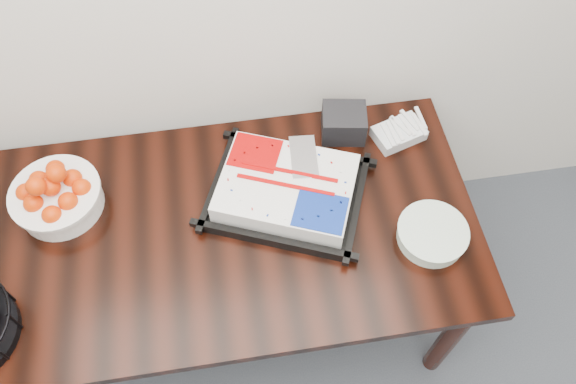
{
  "coord_description": "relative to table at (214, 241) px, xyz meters",
  "views": [
    {
      "loc": [
        0.11,
        1.07,
        2.41
      ],
      "look_at": [
        0.27,
        2.05,
        0.83
      ],
      "focal_mm": 35.0,
      "sensor_mm": 36.0,
      "label": 1
    }
  ],
  "objects": [
    {
      "name": "plate_stack",
      "position": [
        0.72,
        -0.15,
        0.11
      ],
      "size": [
        0.23,
        0.23,
        0.06
      ],
      "color": "white",
      "rests_on": "table"
    },
    {
      "name": "napkin_box",
      "position": [
        0.52,
        0.33,
        0.14
      ],
      "size": [
        0.18,
        0.16,
        0.11
      ],
      "primitive_type": "cube",
      "rotation": [
        0.0,
        0.0,
        -0.17
      ],
      "color": "black",
      "rests_on": "table"
    },
    {
      "name": "cake_tray",
      "position": [
        0.27,
        0.09,
        0.13
      ],
      "size": [
        0.62,
        0.56,
        0.1
      ],
      "color": "black",
      "rests_on": "table"
    },
    {
      "name": "fork_bag",
      "position": [
        0.72,
        0.28,
        0.11
      ],
      "size": [
        0.21,
        0.17,
        0.05
      ],
      "color": "silver",
      "rests_on": "table"
    },
    {
      "name": "tangerine_bowl",
      "position": [
        -0.5,
        0.17,
        0.17
      ],
      "size": [
        0.3,
        0.3,
        0.19
      ],
      "color": "white",
      "rests_on": "table"
    },
    {
      "name": "table",
      "position": [
        0.0,
        0.0,
        0.0
      ],
      "size": [
        1.8,
        0.9,
        0.75
      ],
      "color": "black",
      "rests_on": "ground"
    }
  ]
}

